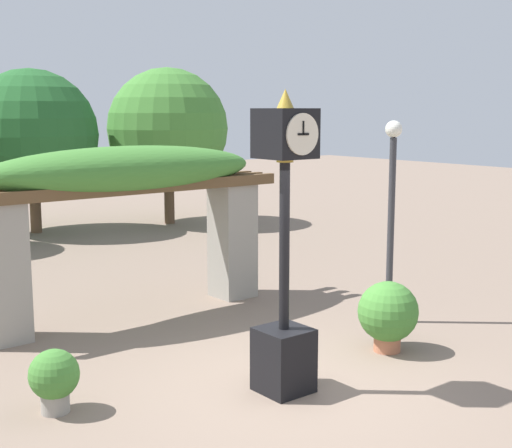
{
  "coord_description": "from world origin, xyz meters",
  "views": [
    {
      "loc": [
        -5.08,
        -5.9,
        3.14
      ],
      "look_at": [
        -0.08,
        0.4,
        1.85
      ],
      "focal_mm": 50.0,
      "sensor_mm": 36.0,
      "label": 1
    }
  ],
  "objects_px": {
    "potted_plant_near_left": "(54,378)",
    "lamp_post": "(392,196)",
    "potted_plant_near_right": "(388,313)",
    "pedestal_clock": "(284,262)"
  },
  "relations": [
    {
      "from": "pedestal_clock",
      "to": "potted_plant_near_left",
      "type": "relative_size",
      "value": 4.92
    },
    {
      "from": "potted_plant_near_left",
      "to": "lamp_post",
      "type": "height_order",
      "value": "lamp_post"
    },
    {
      "from": "potted_plant_near_left",
      "to": "lamp_post",
      "type": "distance_m",
      "value": 5.43
    },
    {
      "from": "pedestal_clock",
      "to": "lamp_post",
      "type": "distance_m",
      "value": 3.16
    },
    {
      "from": "pedestal_clock",
      "to": "lamp_post",
      "type": "relative_size",
      "value": 1.12
    },
    {
      "from": "potted_plant_near_right",
      "to": "lamp_post",
      "type": "bearing_deg",
      "value": 40.58
    },
    {
      "from": "potted_plant_near_right",
      "to": "pedestal_clock",
      "type": "bearing_deg",
      "value": -174.94
    },
    {
      "from": "pedestal_clock",
      "to": "potted_plant_near_left",
      "type": "bearing_deg",
      "value": 155.1
    },
    {
      "from": "potted_plant_near_left",
      "to": "potted_plant_near_right",
      "type": "bearing_deg",
      "value": -11.76
    },
    {
      "from": "potted_plant_near_right",
      "to": "lamp_post",
      "type": "xyz_separation_m",
      "value": [
        1.01,
        0.87,
        1.38
      ]
    }
  ]
}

